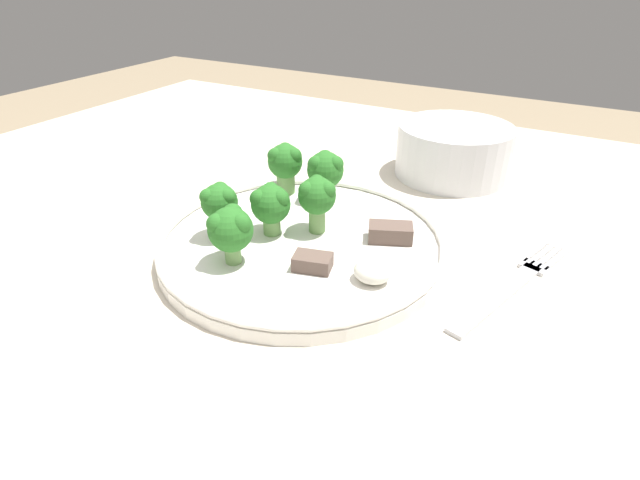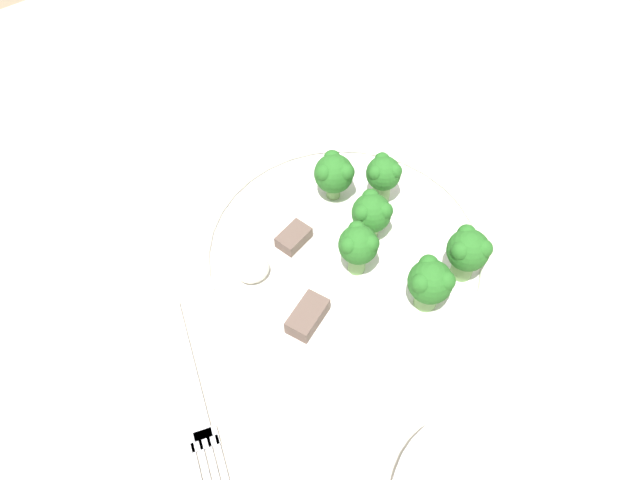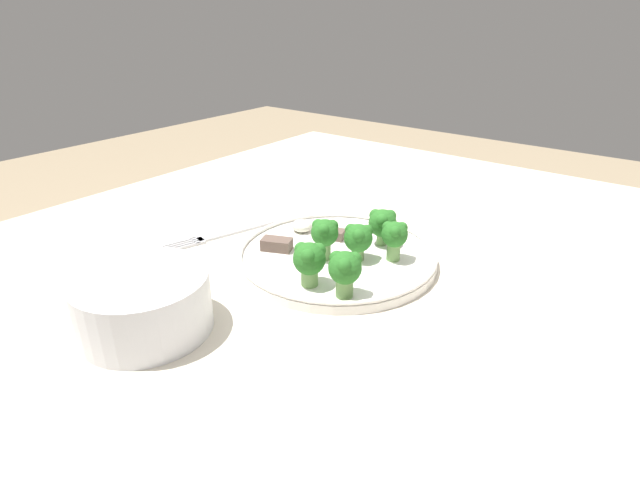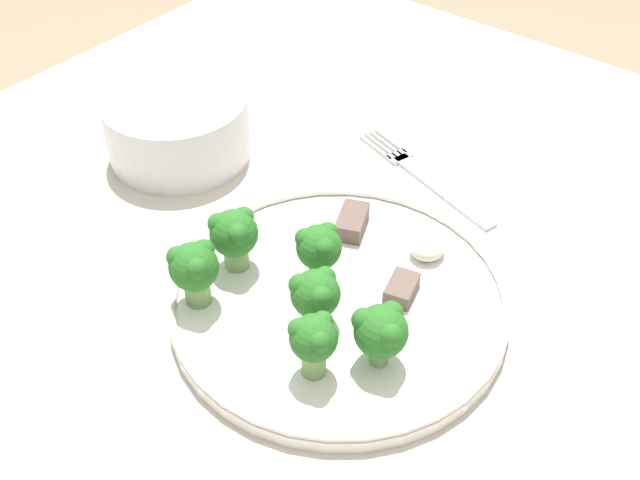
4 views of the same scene
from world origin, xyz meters
name	(u,v)px [view 4 (image 4 of 4)]	position (x,y,z in m)	size (l,w,h in m)	color
table	(357,442)	(0.00, 0.00, 0.68)	(1.13, 1.13, 0.78)	beige
dinner_plate	(339,300)	(0.04, 0.05, 0.79)	(0.27, 0.27, 0.02)	white
fork	(426,178)	(0.23, 0.09, 0.78)	(0.07, 0.18, 0.00)	silver
cream_bowl	(178,128)	(0.11, 0.31, 0.81)	(0.14, 0.14, 0.07)	silver
broccoli_floret_near_rim_left	(315,294)	(0.01, 0.05, 0.82)	(0.04, 0.04, 0.05)	#709E56
broccoli_floret_center_left	(381,331)	(0.01, -0.01, 0.82)	(0.04, 0.04, 0.05)	#709E56
broccoli_floret_back_left	(319,248)	(0.04, 0.07, 0.83)	(0.04, 0.04, 0.06)	#709E56
broccoli_floret_front_left	(194,268)	(-0.03, 0.14, 0.83)	(0.04, 0.04, 0.06)	#709E56
broccoli_floret_center_back	(234,234)	(0.02, 0.14, 0.82)	(0.04, 0.04, 0.06)	#709E56
broccoli_floret_mid_cluster	(314,340)	(-0.03, 0.02, 0.82)	(0.04, 0.04, 0.05)	#709E56
meat_slice_front_slice	(352,222)	(0.11, 0.09, 0.80)	(0.05, 0.04, 0.02)	brown
meat_slice_middle_slice	(402,288)	(0.07, 0.01, 0.80)	(0.04, 0.03, 0.01)	brown
sauce_dollop	(428,247)	(0.13, 0.02, 0.80)	(0.03, 0.03, 0.02)	silver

